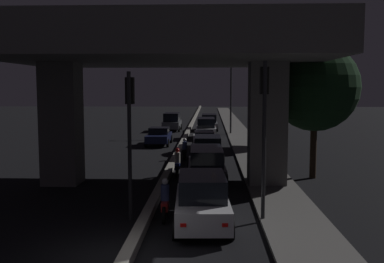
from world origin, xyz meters
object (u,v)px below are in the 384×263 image
object	(u,v)px
street_lamp	(228,87)
car_white_fourth	(204,139)
car_white_lead	(202,200)
car_black_third	(207,148)
car_dark_blue_lead_oncoming	(159,136)
traffic_light_right_of_median	(264,114)
motorcycle_blue_filtering_mid	(177,164)
car_black_second	(206,163)
car_white_fifth	(206,128)
motorcycle_red_filtering_near	(165,202)
traffic_light_left_of_median	(130,120)
pedestrian_on_sidewalk	(279,163)
motorcycle_black_filtering_far	(185,150)
car_grey_second_oncoming	(172,121)
car_silver_sixth	(209,122)

from	to	relation	value
street_lamp	car_white_fourth	xyz separation A→B (m)	(-2.31, -10.88, -4.07)
car_white_lead	car_black_third	distance (m)	13.71
car_black_third	car_dark_blue_lead_oncoming	bearing A→B (deg)	25.23
traffic_light_right_of_median	motorcycle_blue_filtering_mid	size ratio (longest dim) A/B	3.08
car_black_second	car_white_fifth	bearing A→B (deg)	-1.45
car_white_lead	motorcycle_red_filtering_near	world-z (taller)	car_white_lead
traffic_light_right_of_median	traffic_light_left_of_median	bearing A→B (deg)	179.96
car_white_fifth	car_dark_blue_lead_oncoming	distance (m)	6.29
pedestrian_on_sidewalk	street_lamp	bearing A→B (deg)	93.91
motorcycle_black_filtering_far	pedestrian_on_sidewalk	size ratio (longest dim) A/B	1.10
car_black_third	motorcycle_black_filtering_far	world-z (taller)	car_black_third
car_white_fourth	car_dark_blue_lead_oncoming	distance (m)	4.39
traffic_light_right_of_median	car_white_fourth	world-z (taller)	traffic_light_right_of_median
street_lamp	pedestrian_on_sidewalk	world-z (taller)	street_lamp
motorcycle_red_filtering_near	pedestrian_on_sidewalk	distance (m)	8.20
car_black_second	car_black_third	xyz separation A→B (m)	(0.03, 6.16, -0.06)
car_grey_second_oncoming	car_black_second	bearing A→B (deg)	9.03
car_silver_sixth	street_lamp	bearing A→B (deg)	-155.75
car_white_lead	car_dark_blue_lead_oncoming	world-z (taller)	car_white_lead
street_lamp	car_grey_second_oncoming	distance (m)	8.02
car_black_second	car_white_fourth	xyz separation A→B (m)	(-0.26, 12.15, -0.17)
traffic_light_left_of_median	car_black_second	size ratio (longest dim) A/B	1.10
car_grey_second_oncoming	pedestrian_on_sidewalk	xyz separation A→B (m)	(7.64, -27.03, -0.02)
traffic_light_left_of_median	street_lamp	distance (m)	30.29
motorcycle_blue_filtering_mid	pedestrian_on_sidewalk	world-z (taller)	pedestrian_on_sidewalk
street_lamp	car_white_fourth	distance (m)	11.84
car_grey_second_oncoming	motorcycle_red_filtering_near	distance (m)	33.54
car_dark_blue_lead_oncoming	traffic_light_right_of_median	bearing A→B (deg)	16.50
car_black_third	car_white_fifth	bearing A→B (deg)	-0.32
car_black_second	car_black_third	distance (m)	6.16
car_silver_sixth	car_dark_blue_lead_oncoming	world-z (taller)	car_silver_sixth
car_white_fifth	car_white_fourth	bearing A→B (deg)	178.34
car_grey_second_oncoming	motorcycle_black_filtering_far	xyz separation A→B (m)	(2.51, -19.74, -0.44)
car_white_fourth	car_dark_blue_lead_oncoming	world-z (taller)	car_dark_blue_lead_oncoming
car_white_fourth	car_dark_blue_lead_oncoming	size ratio (longest dim) A/B	1.05
car_black_third	car_silver_sixth	distance (m)	21.05
car_silver_sixth	car_white_fourth	bearing A→B (deg)	177.97
traffic_light_left_of_median	car_black_second	xyz separation A→B (m)	(2.68, 6.86, -2.71)
pedestrian_on_sidewalk	car_dark_blue_lead_oncoming	bearing A→B (deg)	117.63
car_silver_sixth	motorcycle_red_filtering_near	xyz separation A→B (m)	(-1.55, -33.95, -0.33)
traffic_light_right_of_median	motorcycle_red_filtering_near	world-z (taller)	traffic_light_right_of_median
car_black_second	car_dark_blue_lead_oncoming	world-z (taller)	car_black_second
car_black_third	motorcycle_blue_filtering_mid	distance (m)	4.98
traffic_light_left_of_median	traffic_light_right_of_median	xyz separation A→B (m)	(4.75, -0.00, 0.23)
car_white_fifth	car_silver_sixth	bearing A→B (deg)	-2.87
car_silver_sixth	car_dark_blue_lead_oncoming	bearing A→B (deg)	161.45
street_lamp	car_white_fifth	world-z (taller)	street_lamp
traffic_light_left_of_median	car_white_lead	bearing A→B (deg)	-14.71
traffic_light_left_of_median	car_silver_sixth	size ratio (longest dim) A/B	1.26
car_black_second	motorcycle_blue_filtering_mid	bearing A→B (deg)	45.43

